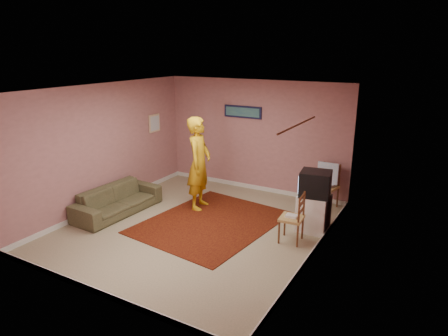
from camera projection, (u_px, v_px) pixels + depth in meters
The scene contains 26 objects.
ground at pixel (197, 227), 7.58m from camera, with size 5.00×5.00×0.00m, color tan.
wall_back at pixel (254, 136), 9.29m from camera, with size 4.50×0.02×2.60m, color #AF7375.
wall_front at pixel (88, 208), 5.12m from camera, with size 4.50×0.02×2.60m, color #AF7375.
wall_left at pixel (105, 147), 8.27m from camera, with size 0.02×5.00×2.60m, color #AF7375.
wall_right at pixel (317, 181), 6.14m from camera, with size 0.02×5.00×2.60m, color #AF7375.
ceiling at pixel (194, 89), 6.83m from camera, with size 4.50×5.00×0.02m, color silver.
baseboard_back at pixel (253, 187), 9.64m from camera, with size 4.50×0.02×0.10m, color silver.
baseboard_front at pixel (97, 292), 5.49m from camera, with size 4.50×0.02×0.10m, color silver.
baseboard_left at pixel (110, 203), 8.62m from camera, with size 0.02×5.00×0.10m, color silver.
baseboard_right at pixel (312, 253), 6.51m from camera, with size 0.02×5.00×0.10m, color silver.
window at pixel (298, 189), 5.35m from camera, with size 0.01×1.10×1.50m, color black.
curtain_sheer at pixel (292, 206), 5.29m from camera, with size 0.01×0.75×2.10m, color white.
curtain_floral at pixel (308, 190), 5.88m from camera, with size 0.01×0.35×2.10m, color beige.
curtain_rod at pixel (298, 125), 5.12m from camera, with size 0.02×0.02×1.40m, color brown.
picture_back at pixel (243, 112), 9.24m from camera, with size 0.95×0.04×0.28m.
picture_left at pixel (154, 123), 9.51m from camera, with size 0.04×0.38×0.42m.
area_rug at pixel (211, 222), 7.78m from camera, with size 2.20×2.75×0.01m, color black.
tv_cabinet at pixel (313, 213), 7.37m from camera, with size 0.54×0.49×0.69m, color white.
crt_tv at pixel (315, 184), 7.20m from camera, with size 0.60×0.56×0.46m.
chair_a at pixel (327, 182), 8.38m from camera, with size 0.50×0.49×0.52m.
dvd_player at pixel (327, 185), 8.40m from camera, with size 0.32×0.23×0.06m, color #B5B6BB.
blue_throw at pixel (328, 173), 8.32m from camera, with size 0.43×0.05×0.45m, color #98C7F8.
chair_b at pixel (292, 212), 6.89m from camera, with size 0.42×0.43×0.49m.
game_console at pixel (292, 216), 6.91m from camera, with size 0.20×0.14×0.04m, color white.
sofa at pixel (118, 200), 8.18m from camera, with size 1.91×0.75×0.56m, color brown.
person at pixel (199, 163), 8.26m from camera, with size 0.71×0.47×1.95m, color gold.
Camera 1 is at (3.86, -5.78, 3.26)m, focal length 32.00 mm.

